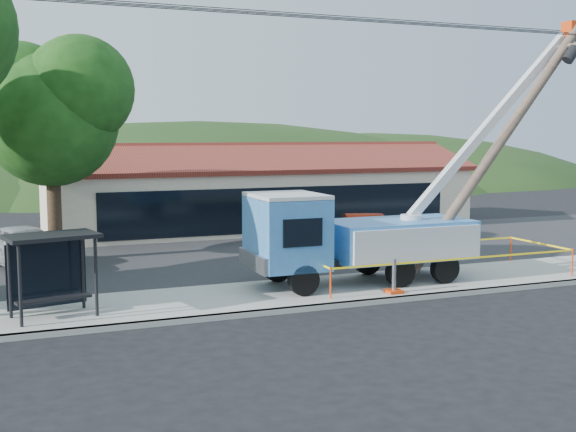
# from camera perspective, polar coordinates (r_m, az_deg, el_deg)

# --- Properties ---
(ground) EXTENTS (120.00, 120.00, 0.00)m
(ground) POSITION_cam_1_polar(r_m,az_deg,el_deg) (19.79, 6.08, -8.61)
(ground) COLOR black
(ground) RESTS_ON ground
(curb) EXTENTS (60.00, 0.25, 0.15)m
(curb) POSITION_cam_1_polar(r_m,az_deg,el_deg) (21.59, 3.44, -7.09)
(curb) COLOR #A8A69D
(curb) RESTS_ON ground
(sidewalk) EXTENTS (60.00, 4.00, 0.15)m
(sidewalk) POSITION_cam_1_polar(r_m,az_deg,el_deg) (23.27, 1.43, -6.08)
(sidewalk) COLOR #A8A69D
(sidewalk) RESTS_ON ground
(parking_lot) EXTENTS (60.00, 12.00, 0.10)m
(parking_lot) POSITION_cam_1_polar(r_m,az_deg,el_deg) (30.65, -4.52, -3.07)
(parking_lot) COLOR #28282B
(parking_lot) RESTS_ON ground
(strip_mall) EXTENTS (22.50, 8.53, 4.67)m
(strip_mall) POSITION_cam_1_polar(r_m,az_deg,el_deg) (39.19, -2.46, 1.75)
(strip_mall) COLOR beige
(strip_mall) RESTS_ON ground
(tree_lot) EXTENTS (6.30, 5.60, 8.94)m
(tree_lot) POSITION_cam_1_polar(r_m,az_deg,el_deg) (29.93, -18.25, 8.24)
(tree_lot) COLOR #332316
(tree_lot) RESTS_ON ground
(hill_center) EXTENTS (89.60, 64.00, 32.00)m
(hill_center) POSITION_cam_1_polar(r_m,az_deg,el_deg) (74.49, -7.09, 2.54)
(hill_center) COLOR #1B3814
(hill_center) RESTS_ON ground
(hill_east) EXTENTS (72.80, 52.00, 26.00)m
(hill_east) POSITION_cam_1_polar(r_m,az_deg,el_deg) (81.91, 6.57, 2.91)
(hill_east) COLOR #1B3814
(hill_east) RESTS_ON ground
(utility_truck) EXTENTS (12.73, 4.15, 9.05)m
(utility_truck) POSITION_cam_1_polar(r_m,az_deg,el_deg) (24.24, 5.50, -1.38)
(utility_truck) COLOR black
(utility_truck) RESTS_ON ground
(leaning_pole) EXTENTS (7.28, 2.01, 9.02)m
(leaning_pole) POSITION_cam_1_polar(r_m,az_deg,el_deg) (26.64, 16.67, 5.92)
(leaning_pole) COLOR brown
(leaning_pole) RESTS_ON ground
(bus_shelter) EXTENTS (2.65, 1.95, 2.31)m
(bus_shelter) POSITION_cam_1_polar(r_m,az_deg,el_deg) (20.82, -18.25, -3.00)
(bus_shelter) COLOR black
(bus_shelter) RESTS_ON ground
(caution_tape) EXTENTS (9.49, 3.36, 0.97)m
(caution_tape) POSITION_cam_1_polar(r_m,az_deg,el_deg) (25.74, 11.35, -3.19)
(caution_tape) COLOR #EB3E0C
(caution_tape) RESTS_ON ground
(car_silver) EXTENTS (3.35, 5.17, 1.64)m
(car_silver) POSITION_cam_1_polar(r_m,az_deg,el_deg) (29.05, -19.99, -4.08)
(car_silver) COLOR #B7B8BE
(car_silver) RESTS_ON ground
(car_red) EXTENTS (3.11, 5.01, 1.56)m
(car_red) POSITION_cam_1_polar(r_m,az_deg,el_deg) (31.53, 6.11, -2.90)
(car_red) COLOR #9A250F
(car_red) RESTS_ON ground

